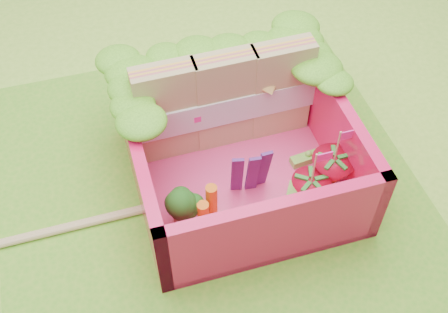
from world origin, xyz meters
TOP-DOWN VIEW (x-y plane):
  - ground at (0.00, 0.00)m, footprint 14.00×14.00m
  - placemat at (0.00, 0.00)m, footprint 2.60×2.60m
  - bento_floor at (0.20, -0.01)m, footprint 1.30×1.30m
  - bento_box at (0.20, -0.01)m, footprint 1.30×1.30m
  - lettuce_ruffle at (0.20, 0.46)m, footprint 1.43×0.83m
  - sandwich_stack at (0.21, 0.32)m, footprint 1.25×0.19m
  - broccoli at (-0.23, -0.29)m, footprint 0.31×0.31m
  - carrot_sticks at (-0.09, -0.31)m, footprint 0.14×0.15m
  - purple_wedges at (0.22, -0.16)m, footprint 0.24×0.05m
  - strawberry_left at (0.53, -0.36)m, footprint 0.23×0.23m
  - strawberry_right at (0.70, -0.27)m, footprint 0.26×0.26m
  - snap_peas at (0.61, -0.23)m, footprint 0.56×0.52m
  - chopsticks at (-1.03, -0.09)m, footprint 2.44×0.07m

SIDE VIEW (x-z plane):
  - ground at x=0.00m, z-range 0.00..0.00m
  - placemat at x=0.00m, z-range 0.00..0.03m
  - chopsticks at x=-1.03m, z-range 0.03..0.07m
  - bento_floor at x=0.20m, z-range 0.03..0.08m
  - snap_peas at x=0.61m, z-range 0.08..0.13m
  - strawberry_left at x=0.53m, z-range -0.03..0.44m
  - carrot_sticks at x=-0.09m, z-range 0.07..0.36m
  - strawberry_right at x=0.70m, z-range -0.03..0.47m
  - broccoli at x=-0.23m, z-range 0.13..0.41m
  - purple_wedges at x=0.22m, z-range 0.08..0.46m
  - bento_box at x=0.20m, z-range 0.03..0.58m
  - sandwich_stack at x=0.21m, z-range 0.07..0.76m
  - lettuce_ruffle at x=0.20m, z-range 0.58..0.69m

